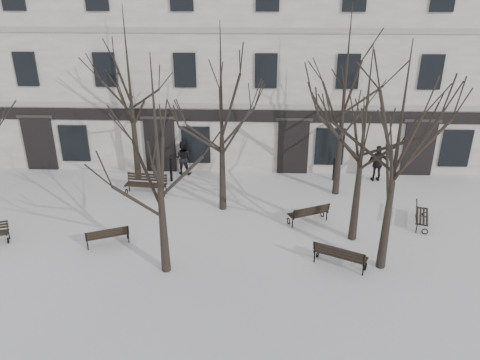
# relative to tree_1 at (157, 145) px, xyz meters

# --- Properties ---
(ground) EXTENTS (100.00, 100.00, 0.00)m
(ground) POSITION_rel_tree_1_xyz_m (1.57, 1.26, -4.78)
(ground) COLOR silver
(ground) RESTS_ON ground
(building) EXTENTS (40.40, 10.20, 11.40)m
(building) POSITION_rel_tree_1_xyz_m (1.57, 14.22, 0.73)
(building) COLOR silver
(building) RESTS_ON ground
(tree_1) EXTENTS (5.36, 5.36, 7.65)m
(tree_1) POSITION_rel_tree_1_xyz_m (0.00, 0.00, 0.00)
(tree_1) COLOR black
(tree_1) RESTS_ON ground
(tree_2) EXTENTS (5.27, 5.27, 7.52)m
(tree_2) POSITION_rel_tree_1_xyz_m (7.08, 2.47, -0.08)
(tree_2) COLOR black
(tree_2) RESTS_ON ground
(tree_3) EXTENTS (5.62, 5.62, 8.03)m
(tree_3) POSITION_rel_tree_1_xyz_m (7.75, 0.52, 0.24)
(tree_3) COLOR black
(tree_3) RESTS_ON ground
(tree_4) EXTENTS (5.98, 5.98, 8.54)m
(tree_4) POSITION_rel_tree_1_xyz_m (-2.98, 8.19, 0.56)
(tree_4) COLOR black
(tree_4) RESTS_ON ground
(tree_5) EXTENTS (5.70, 5.70, 8.14)m
(tree_5) POSITION_rel_tree_1_xyz_m (1.69, 4.88, 0.30)
(tree_5) COLOR black
(tree_5) RESTS_ON ground
(tree_6) EXTENTS (6.08, 6.08, 8.69)m
(tree_6) POSITION_rel_tree_1_xyz_m (7.03, 6.70, 0.65)
(tree_6) COLOR black
(tree_6) RESTS_ON ground
(bench_1) EXTENTS (1.72, 1.17, 0.83)m
(bench_1) POSITION_rel_tree_1_xyz_m (-2.58, 1.60, -4.33)
(bench_1) COLOR black
(bench_1) RESTS_ON ground
(bench_2) EXTENTS (1.98, 1.42, 0.96)m
(bench_2) POSITION_rel_tree_1_xyz_m (6.24, 0.43, -4.26)
(bench_2) COLOR black
(bench_2) RESTS_ON ground
(bench_3) EXTENTS (2.03, 0.92, 0.99)m
(bench_3) POSITION_rel_tree_1_xyz_m (-2.10, 6.28, -4.25)
(bench_3) COLOR black
(bench_3) RESTS_ON ground
(bench_4) EXTENTS (1.83, 1.29, 0.88)m
(bench_4) POSITION_rel_tree_1_xyz_m (5.44, 3.69, -4.30)
(bench_4) COLOR black
(bench_4) RESTS_ON ground
(bench_5) EXTENTS (1.06, 1.73, 0.83)m
(bench_5) POSITION_rel_tree_1_xyz_m (10.13, 3.72, -4.33)
(bench_5) COLOR black
(bench_5) RESTS_ON ground
(bollard_a) EXTENTS (0.16, 0.16, 1.21)m
(bollard_a) POSITION_rel_tree_1_xyz_m (-1.17, 7.83, -4.14)
(bollard_a) COLOR black
(bollard_a) RESTS_ON ground
(bollard_b) EXTENTS (0.15, 0.15, 1.20)m
(bollard_b) POSITION_rel_tree_1_xyz_m (7.16, 8.29, -4.14)
(bollard_b) COLOR black
(bollard_b) RESTS_ON ground
(pedestrian_b) EXTENTS (0.91, 0.73, 1.81)m
(pedestrian_b) POSITION_rel_tree_1_xyz_m (-0.71, 8.83, -4.78)
(pedestrian_b) COLOR black
(pedestrian_b) RESTS_ON ground
(pedestrian_c) EXTENTS (1.14, 0.53, 1.89)m
(pedestrian_c) POSITION_rel_tree_1_xyz_m (9.34, 8.31, -4.78)
(pedestrian_c) COLOR black
(pedestrian_c) RESTS_ON ground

